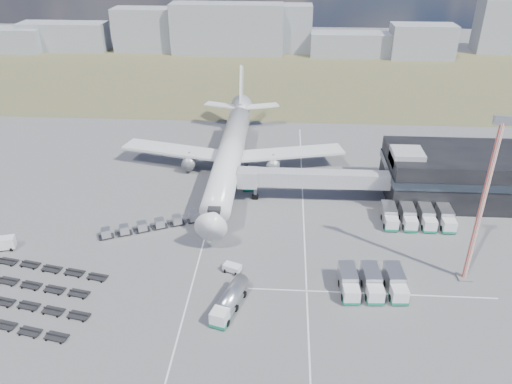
{
  "coord_description": "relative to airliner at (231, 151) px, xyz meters",
  "views": [
    {
      "loc": [
        11.89,
        -68.8,
        50.48
      ],
      "look_at": [
        6.65,
        16.14,
        4.0
      ],
      "focal_mm": 35.0,
      "sensor_mm": 36.0,
      "label": 1
    }
  ],
  "objects": [
    {
      "name": "ground",
      "position": [
        0.0,
        -32.38,
        -5.29
      ],
      "size": [
        420.0,
        420.0,
        0.0
      ],
      "primitive_type": "plane",
      "color": "#565659",
      "rests_on": "ground"
    },
    {
      "name": "catering_truck",
      "position": [
        4.16,
        -6.15,
        -3.89
      ],
      "size": [
        3.49,
        6.32,
        2.74
      ],
      "rotation": [
        0.0,
        0.0,
        0.18
      ],
      "color": "silver",
      "rests_on": "ground"
    },
    {
      "name": "baggage_dollies",
      "position": [
        -27.53,
        -44.43,
        -4.92
      ],
      "size": [
        25.72,
        18.93,
        0.75
      ],
      "rotation": [
        0.0,
        0.0,
        -0.2
      ],
      "color": "black",
      "rests_on": "ground"
    },
    {
      "name": "jet_bridge",
      "position": [
        15.9,
        -11.95,
        -0.24
      ],
      "size": [
        30.3,
        3.8,
        7.05
      ],
      "color": "#939399",
      "rests_on": "ground"
    },
    {
      "name": "terminal",
      "position": [
        47.77,
        -8.41,
        -0.04
      ],
      "size": [
        30.4,
        16.4,
        11.0
      ],
      "color": "black",
      "rests_on": "ground"
    },
    {
      "name": "grass_strip",
      "position": [
        0.0,
        77.62,
        -5.29
      ],
      "size": [
        420.0,
        90.0,
        0.01
      ],
      "primitive_type": "cube",
      "color": "brown",
      "rests_on": "ground"
    },
    {
      "name": "lane_markings",
      "position": [
        9.77,
        -29.38,
        -5.29
      ],
      "size": [
        47.12,
        110.0,
        0.01
      ],
      "color": "silver",
      "rests_on": "ground"
    },
    {
      "name": "service_trucks_far",
      "position": [
        37.25,
        -19.55,
        -3.74
      ],
      "size": [
        12.88,
        7.18,
        2.85
      ],
      "rotation": [
        0.0,
        0.0,
        -0.01
      ],
      "color": "silver",
      "rests_on": "ground"
    },
    {
      "name": "fuel_tanker",
      "position": [
        4.56,
        -45.09,
        -3.75
      ],
      "size": [
        5.08,
        9.83,
        3.08
      ],
      "rotation": [
        0.0,
        0.0,
        -0.3
      ],
      "color": "silver",
      "rests_on": "ground"
    },
    {
      "name": "floodlight_mast",
      "position": [
        41.28,
        -35.65,
        8.45
      ],
      "size": [
        2.61,
        2.12,
        27.42
      ],
      "rotation": [
        0.0,
        0.0,
        -0.18
      ],
      "color": "red",
      "rests_on": "ground"
    },
    {
      "name": "utility_van",
      "position": [
        -36.54,
        -32.49,
        -4.14
      ],
      "size": [
        4.68,
        3.1,
        2.29
      ],
      "primitive_type": "cube",
      "rotation": [
        0.0,
        0.0,
        0.29
      ],
      "color": "silver",
      "rests_on": "ground"
    },
    {
      "name": "pushback_tug",
      "position": [
        4.0,
        -36.27,
        -4.63
      ],
      "size": [
        3.23,
        2.55,
        1.33
      ],
      "primitive_type": "cube",
      "rotation": [
        0.0,
        0.0,
        -0.38
      ],
      "color": "silver",
      "rests_on": "ground"
    },
    {
      "name": "airliner",
      "position": [
        0.0,
        0.0,
        0.0
      ],
      "size": [
        51.59,
        64.53,
        17.62
      ],
      "color": "silver",
      "rests_on": "ground"
    },
    {
      "name": "skyline",
      "position": [
        -1.67,
        116.73,
        2.87
      ],
      "size": [
        301.84,
        27.37,
        22.18
      ],
      "color": "gray",
      "rests_on": "ground"
    },
    {
      "name": "uld_row",
      "position": [
        -10.79,
        -24.01,
        -4.27
      ],
      "size": [
        20.87,
        10.4,
        1.71
      ],
      "rotation": [
        0.0,
        0.0,
        0.42
      ],
      "color": "black",
      "rests_on": "ground"
    },
    {
      "name": "service_trucks_near",
      "position": [
        25.96,
        -39.73,
        -3.69
      ],
      "size": [
        10.1,
        7.85,
        2.96
      ],
      "rotation": [
        0.0,
        0.0,
        0.05
      ],
      "color": "silver",
      "rests_on": "ground"
    }
  ]
}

